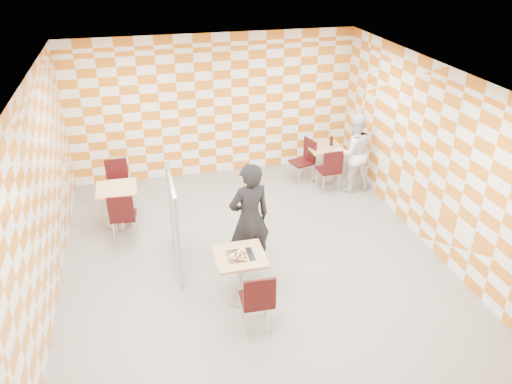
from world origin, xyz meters
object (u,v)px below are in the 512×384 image
chair_empty_near (123,214)px  chair_empty_far (118,179)px  chair_second_front (331,168)px  man_dark (250,219)px  second_table (324,157)px  sport_bottle (315,141)px  man_white (353,152)px  partition (174,221)px  chair_main_front (258,298)px  soda_bottle (331,141)px  main_table (240,269)px  empty_table (118,200)px  chair_second_side (305,157)px

chair_empty_near → chair_empty_far: 1.38m
chair_second_front → man_dark: man_dark is taller
second_table → sport_bottle: 0.40m
chair_empty_far → man_white: man_white is taller
second_table → partition: (-3.37, -2.37, 0.28)m
chair_main_front → soda_bottle: bearing=57.9°
main_table → sport_bottle: bearing=56.3°
man_dark → man_white: (2.65, 2.20, -0.10)m
second_table → soda_bottle: soda_bottle is taller
empty_table → man_white: man_white is taller
main_table → soda_bottle: (2.71, 3.46, 0.34)m
empty_table → sport_bottle: 4.20m
chair_main_front → man_dark: bearing=81.4°
chair_second_front → soda_bottle: (0.24, 0.63, 0.31)m
soda_bottle → chair_main_front: bearing=-122.1°
man_dark → partition: bearing=-32.8°
main_table → empty_table: 3.05m
chair_main_front → chair_empty_near: size_ratio=1.00×
empty_table → chair_empty_near: 0.61m
second_table → chair_second_side: (-0.42, 0.01, 0.04)m
main_table → man_dark: man_dark is taller
chair_empty_near → man_white: man_white is taller
chair_second_side → man_dark: 3.37m
chair_main_front → chair_second_side: (2.06, 4.17, 0.00)m
main_table → chair_empty_far: chair_empty_far is taller
chair_second_side → soda_bottle: size_ratio=4.02×
chair_main_front → chair_second_front: bearing=56.2°
chair_second_front → man_dark: 3.10m
empty_table → soda_bottle: 4.51m
man_white → chair_second_side: bearing=-38.2°
soda_bottle → empty_table: bearing=-168.0°
man_dark → soda_bottle: man_dark is taller
empty_table → sport_bottle: sport_bottle is taller
empty_table → man_dark: size_ratio=0.41×
chair_second_front → empty_table: bearing=-175.8°
man_white → sport_bottle: (-0.57, 0.70, 0.02)m
chair_second_front → man_white: man_white is taller
partition → sport_bottle: partition is taller
chair_second_front → man_dark: size_ratio=0.51×
chair_second_front → sport_bottle: bearing=97.9°
man_dark → soda_bottle: size_ratio=7.95×
empty_table → chair_main_front: 3.71m
second_table → chair_empty_far: 4.26m
chair_main_front → chair_second_side: same height
second_table → chair_empty_near: chair_empty_near is taller
chair_empty_near → chair_empty_far: (-0.08, 1.38, 0.00)m
soda_bottle → chair_empty_far: bearing=-178.0°
second_table → partition: size_ratio=0.48×
chair_empty_near → sport_bottle: sport_bottle is taller
man_white → sport_bottle: bearing=-52.7°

